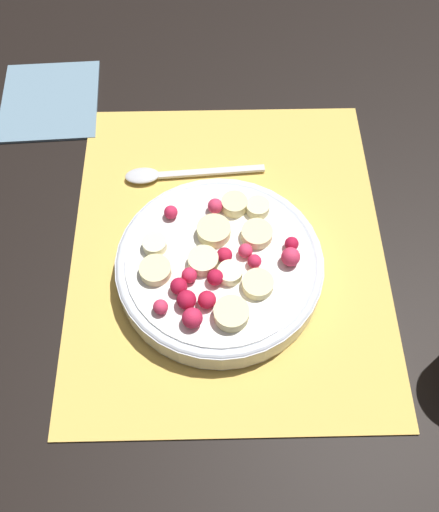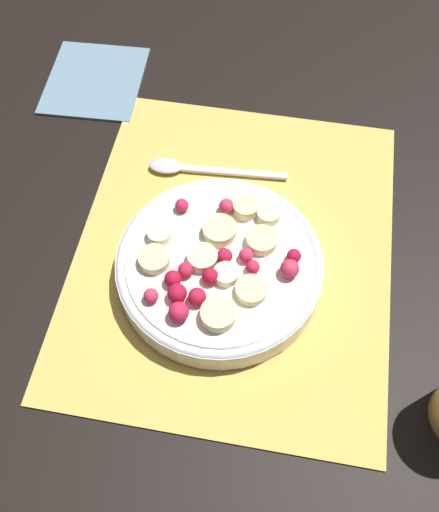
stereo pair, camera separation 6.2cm
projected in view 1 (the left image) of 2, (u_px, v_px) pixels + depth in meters
The scene contains 5 objects.
ground_plane at pixel (228, 248), 0.68m from camera, with size 3.00×3.00×0.00m, color black.
placemat at pixel (228, 246), 0.67m from camera, with size 0.45×0.37×0.01m.
fruit_bowl at pixel (219, 265), 0.63m from camera, with size 0.23×0.23×0.05m.
spoon at pixel (167, 174), 0.72m from camera, with size 0.03×0.18×0.01m.
napkin at pixel (50, 100), 0.80m from camera, with size 0.16×0.14×0.01m.
Camera 1 is at (-0.36, 0.02, 0.58)m, focal length 40.00 mm.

